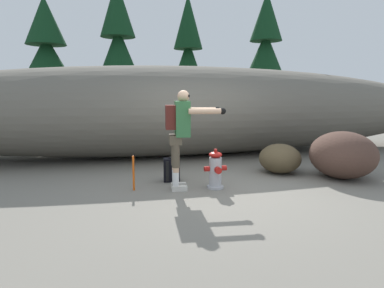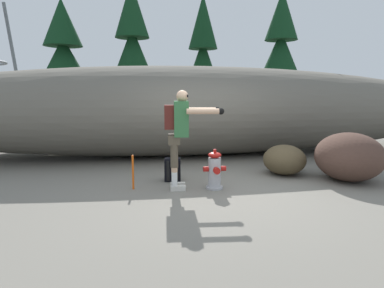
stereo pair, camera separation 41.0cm
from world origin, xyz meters
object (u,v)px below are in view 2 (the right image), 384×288
(spare_backpack, at_px, (173,170))
(fire_hydrant, at_px, (215,171))
(survey_stake, at_px, (133,172))
(utility_worker, at_px, (180,128))
(boulder_large, at_px, (284,160))
(boulder_mid, at_px, (349,157))

(spare_backpack, bearing_deg, fire_hydrant, -126.59)
(spare_backpack, height_order, survey_stake, survey_stake)
(utility_worker, relative_size, spare_backpack, 3.61)
(spare_backpack, relative_size, boulder_large, 0.51)
(utility_worker, height_order, boulder_mid, utility_worker)
(boulder_large, height_order, boulder_mid, boulder_mid)
(fire_hydrant, bearing_deg, survey_stake, 172.04)
(utility_worker, distance_m, boulder_mid, 3.29)
(boulder_mid, bearing_deg, utility_worker, -178.65)
(fire_hydrant, xyz_separation_m, utility_worker, (-0.59, 0.07, 0.76))
(fire_hydrant, relative_size, survey_stake, 1.16)
(spare_backpack, relative_size, boulder_mid, 0.34)
(utility_worker, distance_m, survey_stake, 1.12)
(boulder_large, bearing_deg, fire_hydrant, -154.17)
(boulder_mid, bearing_deg, spare_backpack, 171.29)
(utility_worker, relative_size, boulder_large, 1.83)
(spare_backpack, distance_m, survey_stake, 0.87)
(fire_hydrant, relative_size, utility_worker, 0.41)
(fire_hydrant, xyz_separation_m, boulder_mid, (2.64, 0.14, 0.14))
(fire_hydrant, height_order, boulder_large, fire_hydrant)
(utility_worker, xyz_separation_m, boulder_large, (2.24, 0.73, -0.77))
(boulder_mid, relative_size, survey_stake, 2.28)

